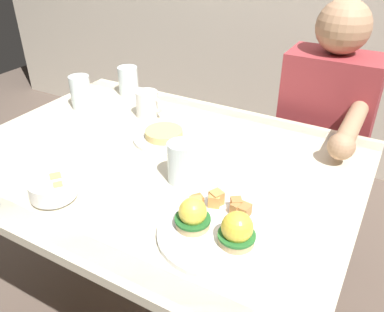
{
  "coord_description": "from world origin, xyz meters",
  "views": [
    {
      "loc": [
        0.61,
        -0.85,
        1.37
      ],
      "look_at": [
        0.13,
        0.0,
        0.78
      ],
      "focal_mm": 37.12,
      "sensor_mm": 36.0,
      "label": 1
    }
  ],
  "objects_px": {
    "fork": "(70,146)",
    "water_glass_far": "(181,164)",
    "eggs_benedict_plate": "(216,226)",
    "fruit_bowl": "(53,189)",
    "side_plate": "(164,136)",
    "water_glass_extra": "(81,94)",
    "water_glass_near": "(128,82)",
    "diner_person": "(323,132)",
    "coffee_mug": "(148,103)",
    "dining_table": "(158,185)"
  },
  "relations": [
    {
      "from": "fork",
      "to": "water_glass_far",
      "type": "xyz_separation_m",
      "value": [
        0.4,
        0.01,
        0.05
      ]
    },
    {
      "from": "eggs_benedict_plate",
      "to": "fork",
      "type": "distance_m",
      "value": 0.6
    },
    {
      "from": "fruit_bowl",
      "to": "side_plate",
      "type": "distance_m",
      "value": 0.41
    },
    {
      "from": "fruit_bowl",
      "to": "water_glass_far",
      "type": "bearing_deg",
      "value": 43.33
    },
    {
      "from": "fruit_bowl",
      "to": "water_glass_extra",
      "type": "distance_m",
      "value": 0.58
    },
    {
      "from": "water_glass_near",
      "to": "diner_person",
      "type": "distance_m",
      "value": 0.8
    },
    {
      "from": "coffee_mug",
      "to": "fork",
      "type": "relative_size",
      "value": 0.85
    },
    {
      "from": "water_glass_far",
      "to": "water_glass_near",
      "type": "bearing_deg",
      "value": 139.49
    },
    {
      "from": "water_glass_far",
      "to": "water_glass_extra",
      "type": "xyz_separation_m",
      "value": [
        -0.58,
        0.24,
        0.0
      ]
    },
    {
      "from": "coffee_mug",
      "to": "water_glass_far",
      "type": "xyz_separation_m",
      "value": [
        0.32,
        -0.3,
        0.0
      ]
    },
    {
      "from": "eggs_benedict_plate",
      "to": "diner_person",
      "type": "bearing_deg",
      "value": 85.74
    },
    {
      "from": "water_glass_far",
      "to": "side_plate",
      "type": "relative_size",
      "value": 0.59
    },
    {
      "from": "eggs_benedict_plate",
      "to": "water_glass_far",
      "type": "distance_m",
      "value": 0.24
    },
    {
      "from": "coffee_mug",
      "to": "diner_person",
      "type": "height_order",
      "value": "diner_person"
    },
    {
      "from": "fruit_bowl",
      "to": "coffee_mug",
      "type": "height_order",
      "value": "coffee_mug"
    },
    {
      "from": "fork",
      "to": "diner_person",
      "type": "distance_m",
      "value": 0.95
    },
    {
      "from": "fruit_bowl",
      "to": "water_glass_near",
      "type": "xyz_separation_m",
      "value": [
        -0.26,
        0.67,
        0.02
      ]
    },
    {
      "from": "dining_table",
      "to": "fork",
      "type": "height_order",
      "value": "fork"
    },
    {
      "from": "eggs_benedict_plate",
      "to": "water_glass_extra",
      "type": "xyz_separation_m",
      "value": [
        -0.76,
        0.39,
        0.03
      ]
    },
    {
      "from": "eggs_benedict_plate",
      "to": "diner_person",
      "type": "height_order",
      "value": "diner_person"
    },
    {
      "from": "fruit_bowl",
      "to": "water_glass_near",
      "type": "height_order",
      "value": "water_glass_near"
    },
    {
      "from": "eggs_benedict_plate",
      "to": "side_plate",
      "type": "distance_m",
      "value": 0.48
    },
    {
      "from": "diner_person",
      "to": "fork",
      "type": "bearing_deg",
      "value": -133.44
    },
    {
      "from": "water_glass_far",
      "to": "water_glass_extra",
      "type": "height_order",
      "value": "water_glass_extra"
    },
    {
      "from": "coffee_mug",
      "to": "fruit_bowl",
      "type": "bearing_deg",
      "value": -82.03
    },
    {
      "from": "coffee_mug",
      "to": "water_glass_near",
      "type": "relative_size",
      "value": 0.97
    },
    {
      "from": "water_glass_near",
      "to": "fork",
      "type": "bearing_deg",
      "value": -76.74
    },
    {
      "from": "water_glass_far",
      "to": "fruit_bowl",
      "type": "bearing_deg",
      "value": -136.67
    },
    {
      "from": "fruit_bowl",
      "to": "side_plate",
      "type": "xyz_separation_m",
      "value": [
        0.08,
        0.41,
        -0.02
      ]
    },
    {
      "from": "water_glass_far",
      "to": "eggs_benedict_plate",
      "type": "bearing_deg",
      "value": -39.95
    },
    {
      "from": "fruit_bowl",
      "to": "water_glass_extra",
      "type": "xyz_separation_m",
      "value": [
        -0.34,
        0.47,
        0.03
      ]
    },
    {
      "from": "dining_table",
      "to": "water_glass_extra",
      "type": "distance_m",
      "value": 0.51
    },
    {
      "from": "fork",
      "to": "diner_person",
      "type": "bearing_deg",
      "value": 46.56
    },
    {
      "from": "dining_table",
      "to": "eggs_benedict_plate",
      "type": "distance_m",
      "value": 0.41
    },
    {
      "from": "water_glass_far",
      "to": "diner_person",
      "type": "bearing_deg",
      "value": 70.04
    },
    {
      "from": "water_glass_extra",
      "to": "side_plate",
      "type": "height_order",
      "value": "water_glass_extra"
    },
    {
      "from": "dining_table",
      "to": "fruit_bowl",
      "type": "distance_m",
      "value": 0.35
    },
    {
      "from": "eggs_benedict_plate",
      "to": "water_glass_near",
      "type": "relative_size",
      "value": 2.36
    },
    {
      "from": "water_glass_near",
      "to": "side_plate",
      "type": "distance_m",
      "value": 0.43
    },
    {
      "from": "eggs_benedict_plate",
      "to": "fork",
      "type": "relative_size",
      "value": 2.05
    },
    {
      "from": "dining_table",
      "to": "eggs_benedict_plate",
      "type": "bearing_deg",
      "value": -35.39
    },
    {
      "from": "eggs_benedict_plate",
      "to": "water_glass_extra",
      "type": "bearing_deg",
      "value": 152.95
    },
    {
      "from": "coffee_mug",
      "to": "water_glass_extra",
      "type": "bearing_deg",
      "value": -166.59
    },
    {
      "from": "water_glass_extra",
      "to": "fruit_bowl",
      "type": "bearing_deg",
      "value": -54.41
    },
    {
      "from": "eggs_benedict_plate",
      "to": "water_glass_far",
      "type": "xyz_separation_m",
      "value": [
        -0.18,
        0.15,
        0.03
      ]
    },
    {
      "from": "coffee_mug",
      "to": "diner_person",
      "type": "xyz_separation_m",
      "value": [
        0.56,
        0.37,
        -0.14
      ]
    },
    {
      "from": "water_glass_far",
      "to": "water_glass_extra",
      "type": "bearing_deg",
      "value": 157.8
    },
    {
      "from": "diner_person",
      "to": "coffee_mug",
      "type": "bearing_deg",
      "value": -146.64
    },
    {
      "from": "fruit_bowl",
      "to": "water_glass_far",
      "type": "relative_size",
      "value": 1.01
    },
    {
      "from": "fruit_bowl",
      "to": "coffee_mug",
      "type": "xyz_separation_m",
      "value": [
        -0.07,
        0.53,
        0.02
      ]
    }
  ]
}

